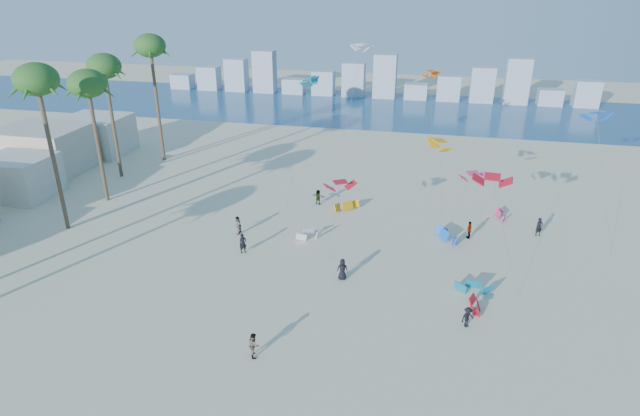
# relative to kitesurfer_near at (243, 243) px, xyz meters

# --- Properties ---
(ground) EXTENTS (220.00, 220.00, 0.00)m
(ground) POSITION_rel_kitesurfer_near_xyz_m (3.69, -14.95, -0.91)
(ground) COLOR beige
(ground) RESTS_ON ground
(ocean) EXTENTS (220.00, 220.00, 0.00)m
(ocean) POSITION_rel_kitesurfer_near_xyz_m (3.69, 57.05, -0.91)
(ocean) COLOR navy
(ocean) RESTS_ON ground
(kitesurfer_near) EXTENTS (0.79, 0.75, 1.83)m
(kitesurfer_near) POSITION_rel_kitesurfer_near_xyz_m (0.00, 0.00, 0.00)
(kitesurfer_near) COLOR black
(kitesurfer_near) RESTS_ON ground
(kitesurfer_mid) EXTENTS (0.96, 1.04, 1.72)m
(kitesurfer_mid) POSITION_rel_kitesurfer_near_xyz_m (5.47, -12.88, -0.05)
(kitesurfer_mid) COLOR gray
(kitesurfer_mid) RESTS_ON ground
(kitesurfers_far) EXTENTS (28.40, 19.70, 1.81)m
(kitesurfers_far) POSITION_rel_kitesurfer_near_xyz_m (10.60, 3.57, -0.07)
(kitesurfers_far) COLOR black
(kitesurfers_far) RESTS_ON ground
(grounded_kites) EXTENTS (19.64, 19.47, 0.99)m
(grounded_kites) POSITION_rel_kitesurfer_near_xyz_m (14.57, 4.79, -0.46)
(grounded_kites) COLOR silver
(grounded_kites) RESTS_ON ground
(flying_kites) EXTENTS (31.95, 26.22, 16.23)m
(flying_kites) POSITION_rel_kitesurfer_near_xyz_m (14.96, 8.35, 9.41)
(flying_kites) COLOR red
(flying_kites) RESTS_ON ground
(palm_row) EXTENTS (6.64, 44.80, 16.00)m
(palm_row) POSITION_rel_kitesurfer_near_xyz_m (-19.66, 1.26, 11.31)
(palm_row) COLOR brown
(palm_row) RESTS_ON ground
(distant_skyline) EXTENTS (85.00, 3.00, 8.40)m
(distant_skyline) POSITION_rel_kitesurfer_near_xyz_m (2.50, 67.05, 2.17)
(distant_skyline) COLOR #9EADBF
(distant_skyline) RESTS_ON ground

